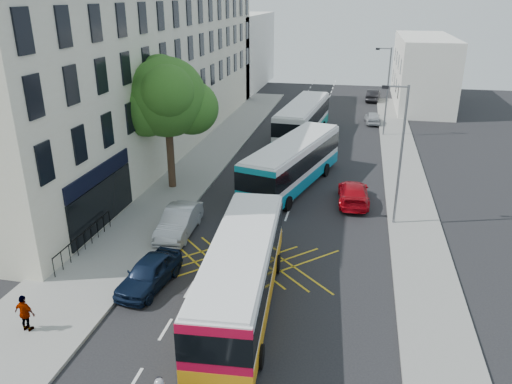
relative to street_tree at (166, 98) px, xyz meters
The scene contains 20 objects.
ground 18.33m from the street_tree, 60.38° to the right, with size 120.00×120.00×0.00m, color black.
pavement_left 6.22m from the street_tree, 73.47° to the left, with size 5.00×70.00×0.15m, color gray.
pavement_right 17.17m from the street_tree, ahead, with size 3.00×70.00×0.15m, color gray.
terrace_main 11.00m from the street_tree, 119.95° to the left, with size 8.30×45.00×13.50m.
terrace_far 40.43m from the street_tree, 97.81° to the left, with size 8.00×20.00×10.00m, color silver.
building_right 38.43m from the street_tree, 59.43° to the left, with size 6.00×18.00×8.00m, color silver.
street_tree is the anchor object (origin of this frame).
lamp_near 15.10m from the street_tree, 11.40° to the right, with size 1.45×0.15×8.00m.
lamp_far 22.57m from the street_tree, 49.19° to the left, with size 1.45×0.15×8.00m.
railings 11.22m from the street_tree, 97.02° to the right, with size 0.08×5.60×1.14m, color black, non-canonical shape.
bus_near 15.73m from the street_tree, 58.03° to the right, with size 3.34×11.19×3.10m.
bus_mid 9.53m from the street_tree, 13.24° to the left, with size 5.66×12.05×3.30m.
bus_far 16.87m from the street_tree, 63.02° to the left, with size 3.91×12.26×3.39m.
parked_car_blue 13.74m from the street_tree, 74.09° to the right, with size 1.65×4.11×1.40m, color black.
parked_car_silver 9.10m from the street_tree, 66.23° to the right, with size 1.59×4.56×1.50m, color #B1B5B9.
red_hatchback 13.61m from the street_tree, ahead, with size 1.91×4.70×1.36m, color #B00712.
distant_car_grey 29.03m from the street_tree, 77.12° to the left, with size 2.19×4.76×1.32m, color #44484C.
distant_car_silver 26.46m from the street_tree, 57.62° to the left, with size 1.48×3.67×1.25m, color #B0B2B8.
distant_car_dark 37.06m from the street_tree, 67.52° to the left, with size 1.50×4.30×1.42m, color black.
pedestrian_far 17.15m from the street_tree, 89.87° to the right, with size 0.93×0.39×1.59m, color gray.
Camera 1 is at (3.76, -15.58, 12.65)m, focal length 35.00 mm.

